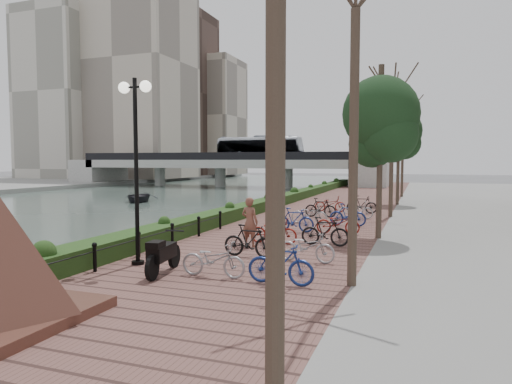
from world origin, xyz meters
The scene contains 13 objects.
ground centered at (0.00, 0.00, 0.00)m, with size 220.00×220.00×0.00m, color #59595B.
river_water centered at (-15.00, 25.00, 0.01)m, with size 30.00×130.00×0.02m, color #40504B.
promenade centered at (4.00, 17.50, 0.25)m, with size 8.00×75.00×0.50m, color brown.
hedge centered at (0.60, 20.00, 0.80)m, with size 1.10×56.00×0.60m, color #183915.
chain_fence centered at (1.40, 2.00, 0.85)m, with size 0.10×14.10×0.70m.
lamppost centered at (1.97, 2.13, 4.24)m, with size 1.02×0.32×5.23m.
motorcycle centered at (3.24, 1.44, 1.03)m, with size 0.53×1.71×1.07m, color black, non-canonical shape.
pedestrian centered at (4.00, 5.74, 1.35)m, with size 0.62×0.41×1.70m, color brown.
bicycle_parking centered at (5.49, 9.24, 0.97)m, with size 2.40×17.32×1.00m.
street_trees centered at (8.00, 12.68, 3.69)m, with size 3.20×37.12×6.80m.
bridge centered at (-13.88, 45.00, 3.37)m, with size 36.00×10.77×6.50m.
boat centered at (-12.60, 23.36, 0.43)m, with size 2.84×3.98×0.82m, color black.
far_buildings centered at (-41.66, 65.91, 16.12)m, with size 35.00×38.00×38.00m.
Camera 1 is at (9.50, -8.74, 3.46)m, focal length 32.00 mm.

